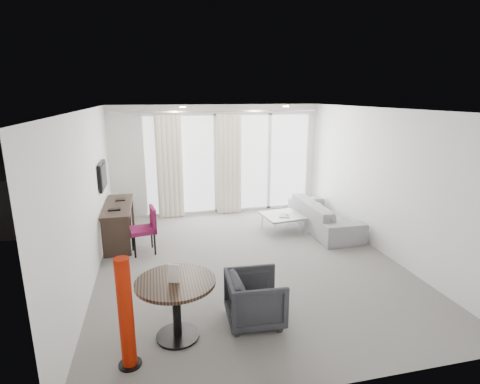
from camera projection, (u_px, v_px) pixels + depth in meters
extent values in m
cube|color=slate|center=(248.00, 261.00, 6.53)|extent=(5.00, 6.00, 0.00)
cube|color=white|center=(249.00, 109.00, 5.87)|extent=(5.00, 6.00, 0.00)
cube|color=silver|center=(88.00, 198.00, 5.65)|extent=(0.00, 6.00, 2.60)
cube|color=silver|center=(382.00, 182.00, 6.75)|extent=(0.00, 6.00, 2.60)
cube|color=silver|center=(331.00, 268.00, 3.38)|extent=(5.00, 0.00, 2.60)
cylinder|color=#FFE0B2|center=(183.00, 107.00, 7.19)|extent=(0.12, 0.12, 0.02)
cylinder|color=#FFE0B2|center=(286.00, 106.00, 7.65)|extent=(0.12, 0.12, 0.02)
cylinder|color=#9F1804|center=(126.00, 314.00, 3.87)|extent=(0.32, 0.32, 1.24)
imported|color=#27282C|center=(255.00, 299.00, 4.73)|extent=(0.74, 0.73, 0.65)
imported|color=gray|center=(324.00, 215.00, 8.02)|extent=(0.84, 2.14, 0.63)
cube|color=#4D4D50|center=(219.00, 197.00, 10.85)|extent=(5.60, 3.00, 0.12)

